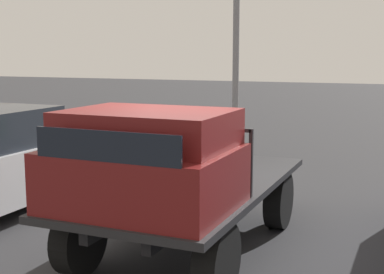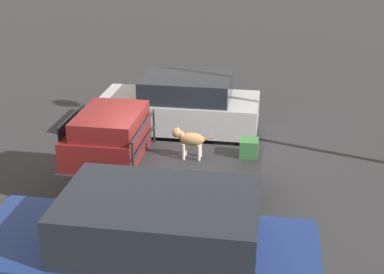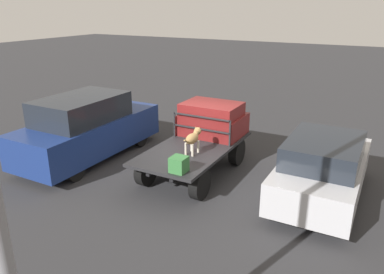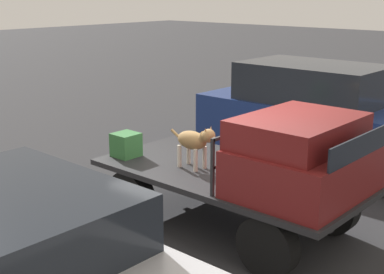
{
  "view_description": "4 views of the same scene",
  "coord_description": "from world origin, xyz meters",
  "px_view_note": "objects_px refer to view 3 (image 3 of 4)",
  "views": [
    {
      "loc": [
        5.83,
        2.52,
        2.38
      ],
      "look_at": [
        -0.53,
        -0.21,
        1.3
      ],
      "focal_mm": 50.0,
      "sensor_mm": 36.0,
      "label": 1
    },
    {
      "loc": [
        -2.08,
        9.53,
        5.49
      ],
      "look_at": [
        -0.53,
        -0.21,
        1.3
      ],
      "focal_mm": 50.0,
      "sensor_mm": 36.0,
      "label": 2
    },
    {
      "loc": [
        -8.55,
        -4.56,
        4.54
      ],
      "look_at": [
        -0.53,
        -0.21,
        1.3
      ],
      "focal_mm": 35.0,
      "sensor_mm": 36.0,
      "label": 3
    },
    {
      "loc": [
        4.41,
        -5.74,
        3.34
      ],
      "look_at": [
        -0.53,
        -0.21,
        1.3
      ],
      "focal_mm": 50.0,
      "sensor_mm": 36.0,
      "label": 4
    }
  ],
  "objects_px": {
    "dog": "(193,138)",
    "parked_pickup_far": "(88,128)",
    "flatbed_truck": "(194,154)",
    "cargo_crate": "(179,164)",
    "parked_sedan": "(323,168)"
  },
  "relations": [
    {
      "from": "dog",
      "to": "cargo_crate",
      "type": "relative_size",
      "value": 2.34
    },
    {
      "from": "flatbed_truck",
      "to": "cargo_crate",
      "type": "distance_m",
      "value": 1.78
    },
    {
      "from": "dog",
      "to": "parked_pickup_far",
      "type": "relative_size",
      "value": 0.18
    },
    {
      "from": "cargo_crate",
      "to": "parked_pickup_far",
      "type": "bearing_deg",
      "value": 73.34
    },
    {
      "from": "dog",
      "to": "parked_pickup_far",
      "type": "xyz_separation_m",
      "value": [
        -0.03,
        3.67,
        -0.29
      ]
    },
    {
      "from": "cargo_crate",
      "to": "parked_pickup_far",
      "type": "distance_m",
      "value": 4.11
    },
    {
      "from": "dog",
      "to": "parked_sedan",
      "type": "relative_size",
      "value": 0.21
    },
    {
      "from": "cargo_crate",
      "to": "parked_sedan",
      "type": "relative_size",
      "value": 0.09
    },
    {
      "from": "parked_sedan",
      "to": "parked_pickup_far",
      "type": "xyz_separation_m",
      "value": [
        -0.76,
        6.86,
        0.17
      ]
    },
    {
      "from": "flatbed_truck",
      "to": "parked_pickup_far",
      "type": "bearing_deg",
      "value": 98.03
    },
    {
      "from": "parked_sedan",
      "to": "dog",
      "type": "bearing_deg",
      "value": 105.22
    },
    {
      "from": "parked_sedan",
      "to": "cargo_crate",
      "type": "bearing_deg",
      "value": 125.83
    },
    {
      "from": "flatbed_truck",
      "to": "dog",
      "type": "height_order",
      "value": "dog"
    },
    {
      "from": "flatbed_truck",
      "to": "dog",
      "type": "distance_m",
      "value": 0.83
    },
    {
      "from": "dog",
      "to": "parked_sedan",
      "type": "distance_m",
      "value": 3.3
    }
  ]
}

